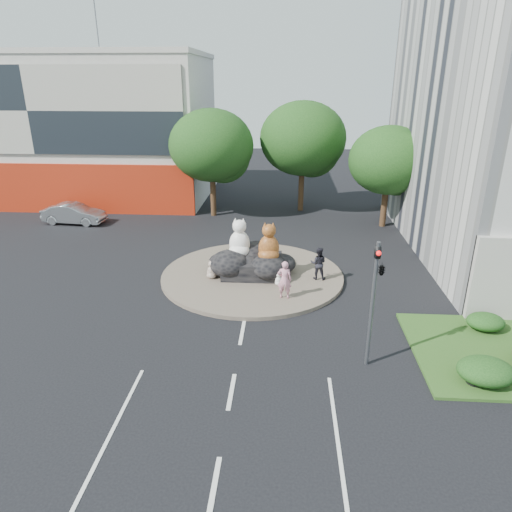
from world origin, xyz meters
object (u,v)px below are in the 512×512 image
at_px(kitten_white, 279,279).
at_px(cat_tabby, 269,242).
at_px(cat_white, 240,237).
at_px(pedestrian_dark, 318,263).
at_px(parked_car, 74,214).
at_px(pedestrian_pink, 284,280).
at_px(litter_bin, 476,374).
at_px(kitten_calico, 212,269).

bearing_deg(kitten_white, cat_tabby, 93.85).
distance_m(cat_white, kitten_white, 3.23).
relative_size(pedestrian_dark, parked_car, 0.39).
height_order(cat_white, kitten_white, cat_white).
distance_m(cat_white, pedestrian_pink, 4.18).
relative_size(cat_white, cat_tabby, 1.02).
bearing_deg(cat_tabby, kitten_white, -67.32).
xyz_separation_m(cat_white, pedestrian_dark, (4.29, -0.79, -1.10)).
xyz_separation_m(pedestrian_dark, litter_bin, (5.07, -8.61, -0.61)).
bearing_deg(kitten_calico, parked_car, 148.92).
distance_m(cat_tabby, litter_bin, 11.89).
bearing_deg(pedestrian_dark, cat_tabby, 0.92).
xyz_separation_m(cat_tabby, pedestrian_pink, (0.88, -2.67, -1.01)).
bearing_deg(pedestrian_pink, litter_bin, 140.76).
relative_size(cat_white, pedestrian_dark, 1.22).
distance_m(kitten_white, litter_bin, 10.50).
bearing_deg(pedestrian_dark, parked_car, -21.71).
bearing_deg(pedestrian_pink, kitten_white, -75.36).
xyz_separation_m(kitten_calico, pedestrian_pink, (3.93, -2.17, 0.46)).
xyz_separation_m(cat_white, kitten_calico, (-1.43, -1.02, -1.49)).
xyz_separation_m(cat_tabby, parked_car, (-15.10, 9.31, -1.41)).
bearing_deg(litter_bin, parked_car, 141.45).
relative_size(pedestrian_pink, litter_bin, 2.67).
bearing_deg(cat_white, litter_bin, -42.06).
bearing_deg(pedestrian_pink, cat_tabby, -68.93).
relative_size(cat_white, parked_car, 0.47).
height_order(kitten_white, parked_car, parked_car).
bearing_deg(pedestrian_dark, cat_white, -3.76).
distance_m(cat_tabby, parked_car, 17.79).
bearing_deg(kitten_calico, pedestrian_dark, 10.38).
height_order(kitten_calico, pedestrian_pink, pedestrian_pink).
bearing_deg(parked_car, kitten_calico, -124.27).
distance_m(kitten_calico, kitten_white, 3.70).
distance_m(cat_tabby, kitten_white, 2.09).
bearing_deg(cat_white, cat_tabby, -14.64).
distance_m(pedestrian_pink, parked_car, 19.97).
relative_size(kitten_calico, pedestrian_pink, 0.52).
height_order(cat_tabby, pedestrian_pink, cat_tabby).
bearing_deg(parked_car, kitten_white, -118.96).
bearing_deg(cat_tabby, kitten_calico, -173.58).
xyz_separation_m(parked_car, litter_bin, (22.83, -18.19, -0.28)).
bearing_deg(cat_tabby, pedestrian_dark, -8.49).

